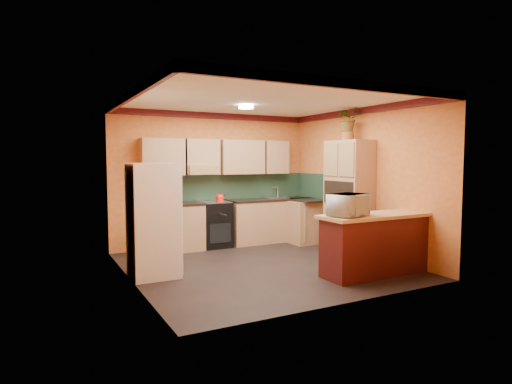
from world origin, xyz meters
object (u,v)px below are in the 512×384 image
Objects in this scene: stove at (215,224)px; microwave at (348,205)px; breakfast_bar at (377,246)px; base_cabinets_back at (243,223)px; fridge at (153,220)px; pantry at (349,198)px.

stove is 3.24m from microwave.
stove is 0.51× the size of breakfast_bar.
fridge reaches higher than base_cabinets_back.
stove is 3.38m from breakfast_bar.
base_cabinets_back is 2.27m from pantry.
fridge reaches higher than breakfast_bar.
stove is 0.43× the size of pantry.
breakfast_bar is at bearing -112.18° from pantry.
pantry is at bearing -52.46° from base_cabinets_back.
fridge is 3.61m from pantry.
pantry is 3.58× the size of microwave.
stove is at bearing 85.41° from microwave.
fridge is at bearing -144.71° from base_cabinets_back.
base_cabinets_back is 0.63m from stove.
fridge is 2.89m from microwave.
microwave reaches higher than base_cabinets_back.
base_cabinets_back is 3.14m from microwave.
stove is 2.33m from fridge.
breakfast_bar is at bearing -65.14° from stove.
fridge is (-2.27, -1.60, 0.41)m from base_cabinets_back.
fridge is 0.94× the size of breakfast_bar.
fridge is 2.90× the size of microwave.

